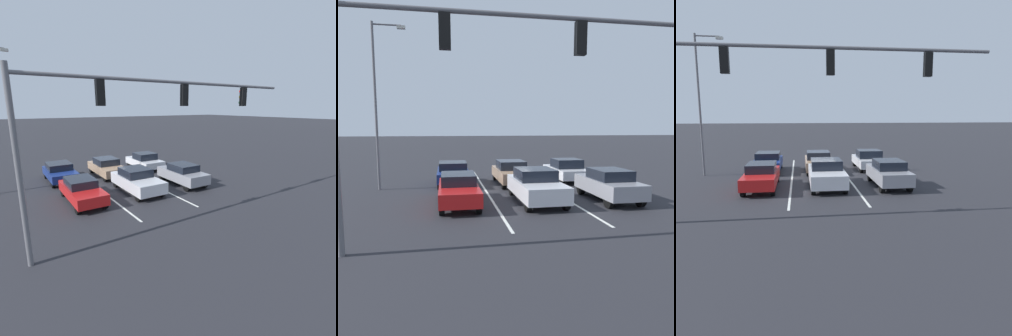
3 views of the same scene
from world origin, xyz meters
The scene contains 11 objects.
ground_plane centered at (0.00, 0.00, 0.00)m, with size 240.00×240.00×0.00m, color #28282D.
lane_stripe_left_divider centered at (-1.83, 1.83, 0.01)m, with size 0.12×15.66×0.01m, color silver.
lane_stripe_center_divider centered at (1.83, 1.83, 0.01)m, with size 0.12×15.66×0.01m, color silver.
car_red_rightlane_front centered at (3.46, 5.08, 0.75)m, with size 1.76×4.61×1.42m.
car_gray_leftlane_front centered at (-3.80, 5.48, 0.81)m, with size 1.78×4.27×1.54m.
car_silver_midlane_front centered at (-0.21, 5.16, 0.80)m, with size 1.95×4.60×1.58m.
car_navy_rightlane_second centered at (3.59, -0.38, 0.75)m, with size 1.89×4.19×1.40m.
car_tan_midlane_second centered at (-0.03, -0.01, 0.75)m, with size 1.84×4.55×1.47m.
car_white_leftlane_second centered at (-3.90, -0.53, 0.74)m, with size 1.95×4.16×1.47m.
traffic_signal_gantry centered at (2.47, 10.65, 5.40)m, with size 13.44×0.37×6.99m.
street_lamp_right_shoulder centered at (7.62, 0.55, 5.24)m, with size 1.81×0.24×9.26m.
Camera 2 is at (3.99, 20.06, 3.54)m, focal length 35.00 mm.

